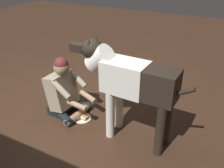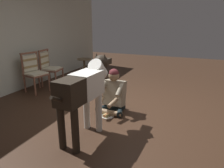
{
  "view_description": "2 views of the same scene",
  "coord_description": "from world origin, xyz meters",
  "px_view_note": "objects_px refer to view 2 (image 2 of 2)",
  "views": [
    {
      "loc": [
        -2.01,
        2.47,
        2.02
      ],
      "look_at": [
        -0.71,
        -0.02,
        0.52
      ],
      "focal_mm": 39.11,
      "sensor_mm": 36.0,
      "label": 1
    },
    {
      "loc": [
        -3.48,
        -1.22,
        1.68
      ],
      "look_at": [
        -0.53,
        0.04,
        0.7
      ],
      "focal_mm": 32.42,
      "sensor_mm": 36.0,
      "label": 2
    }
  ],
  "objects_px": {
    "dining_chair_right_of_pair": "(49,66)",
    "hot_dog_on_plate": "(107,115)",
    "large_dog": "(85,88)",
    "dining_chair_left_of_pair": "(34,70)",
    "round_side_table": "(84,65)",
    "person_sitting_on_floor": "(114,94)"
  },
  "relations": [
    {
      "from": "dining_chair_left_of_pair",
      "to": "large_dog",
      "type": "bearing_deg",
      "value": -120.35
    },
    {
      "from": "dining_chair_right_of_pair",
      "to": "large_dog",
      "type": "distance_m",
      "value": 2.94
    },
    {
      "from": "dining_chair_left_of_pair",
      "to": "hot_dog_on_plate",
      "type": "xyz_separation_m",
      "value": [
        -0.61,
        -2.28,
        -0.52
      ]
    },
    {
      "from": "dining_chair_left_of_pair",
      "to": "round_side_table",
      "type": "height_order",
      "value": "dining_chair_left_of_pair"
    },
    {
      "from": "large_dog",
      "to": "hot_dog_on_plate",
      "type": "distance_m",
      "value": 1.03
    },
    {
      "from": "dining_chair_right_of_pair",
      "to": "round_side_table",
      "type": "height_order",
      "value": "dining_chair_right_of_pair"
    },
    {
      "from": "person_sitting_on_floor",
      "to": "hot_dog_on_plate",
      "type": "relative_size",
      "value": 3.34
    },
    {
      "from": "dining_chair_left_of_pair",
      "to": "hot_dog_on_plate",
      "type": "relative_size",
      "value": 3.86
    },
    {
      "from": "large_dog",
      "to": "round_side_table",
      "type": "relative_size",
      "value": 2.78
    },
    {
      "from": "large_dog",
      "to": "round_side_table",
      "type": "bearing_deg",
      "value": 31.03
    },
    {
      "from": "hot_dog_on_plate",
      "to": "dining_chair_right_of_pair",
      "type": "bearing_deg",
      "value": 62.8
    },
    {
      "from": "dining_chair_right_of_pair",
      "to": "round_side_table",
      "type": "xyz_separation_m",
      "value": [
        1.36,
        -0.3,
        -0.22
      ]
    },
    {
      "from": "dining_chair_right_of_pair",
      "to": "round_side_table",
      "type": "bearing_deg",
      "value": -12.54
    },
    {
      "from": "round_side_table",
      "to": "hot_dog_on_plate",
      "type": "bearing_deg",
      "value": -141.99
    },
    {
      "from": "dining_chair_right_of_pair",
      "to": "hot_dog_on_plate",
      "type": "height_order",
      "value": "dining_chair_right_of_pair"
    },
    {
      "from": "large_dog",
      "to": "hot_dog_on_plate",
      "type": "xyz_separation_m",
      "value": [
        0.71,
        -0.03,
        -0.75
      ]
    },
    {
      "from": "dining_chair_left_of_pair",
      "to": "round_side_table",
      "type": "relative_size",
      "value": 1.81
    },
    {
      "from": "dining_chair_right_of_pair",
      "to": "person_sitting_on_floor",
      "type": "height_order",
      "value": "dining_chair_right_of_pair"
    },
    {
      "from": "dining_chair_right_of_pair",
      "to": "large_dog",
      "type": "height_order",
      "value": "large_dog"
    },
    {
      "from": "dining_chair_right_of_pair",
      "to": "hot_dog_on_plate",
      "type": "xyz_separation_m",
      "value": [
        -1.17,
        -2.28,
        -0.52
      ]
    },
    {
      "from": "dining_chair_right_of_pair",
      "to": "person_sitting_on_floor",
      "type": "distance_m",
      "value": 2.47
    },
    {
      "from": "round_side_table",
      "to": "person_sitting_on_floor",
      "type": "bearing_deg",
      "value": -138.6
    }
  ]
}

